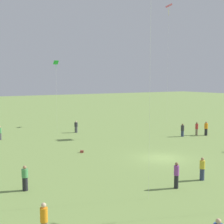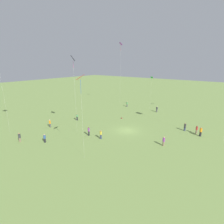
{
  "view_description": "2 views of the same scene",
  "coord_description": "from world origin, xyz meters",
  "px_view_note": "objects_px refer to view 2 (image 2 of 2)",
  "views": [
    {
      "loc": [
        22.36,
        -19.4,
        7.54
      ],
      "look_at": [
        -3.72,
        -3.36,
        4.31
      ],
      "focal_mm": 50.0,
      "sensor_mm": 36.0,
      "label": 1
    },
    {
      "loc": [
        29.56,
        18.49,
        14.07
      ],
      "look_at": [
        2.13,
        -2.42,
        4.19
      ],
      "focal_mm": 28.0,
      "sensor_mm": 36.0,
      "label": 2
    }
  ],
  "objects_px": {
    "person_10": "(20,137)",
    "person_1": "(45,138)",
    "person_8": "(50,123)",
    "picnic_bag_0": "(122,118)",
    "person_6": "(89,131)",
    "person_3": "(164,141)",
    "person_0": "(77,117)",
    "person_11": "(201,132)",
    "kite_3": "(121,47)",
    "kite_4": "(80,80)",
    "person_7": "(157,109)",
    "kite_1": "(73,61)",
    "person_9": "(197,130)",
    "person_4": "(101,135)",
    "person_5": "(185,127)",
    "person_2": "(127,104)",
    "kite_5": "(152,79)"
  },
  "relations": [
    {
      "from": "person_2",
      "to": "picnic_bag_0",
      "type": "distance_m",
      "value": 12.83
    },
    {
      "from": "person_6",
      "to": "person_8",
      "type": "relative_size",
      "value": 1.02
    },
    {
      "from": "person_7",
      "to": "person_8",
      "type": "relative_size",
      "value": 0.93
    },
    {
      "from": "person_6",
      "to": "kite_3",
      "type": "relative_size",
      "value": 0.09
    },
    {
      "from": "person_6",
      "to": "person_3",
      "type": "bearing_deg",
      "value": -81.51
    },
    {
      "from": "person_0",
      "to": "person_1",
      "type": "distance_m",
      "value": 13.02
    },
    {
      "from": "person_1",
      "to": "person_2",
      "type": "bearing_deg",
      "value": -51.99
    },
    {
      "from": "person_1",
      "to": "person_8",
      "type": "bearing_deg",
      "value": -6.86
    },
    {
      "from": "kite_1",
      "to": "kite_3",
      "type": "distance_m",
      "value": 26.99
    },
    {
      "from": "person_10",
      "to": "person_1",
      "type": "bearing_deg",
      "value": -116.04
    },
    {
      "from": "kite_1",
      "to": "person_11",
      "type": "bearing_deg",
      "value": -53.79
    },
    {
      "from": "person_1",
      "to": "picnic_bag_0",
      "type": "height_order",
      "value": "person_1"
    },
    {
      "from": "person_1",
      "to": "kite_4",
      "type": "bearing_deg",
      "value": -142.57
    },
    {
      "from": "person_1",
      "to": "person_7",
      "type": "relative_size",
      "value": 0.95
    },
    {
      "from": "kite_5",
      "to": "person_2",
      "type": "bearing_deg",
      "value": 51.08
    },
    {
      "from": "person_11",
      "to": "person_6",
      "type": "bearing_deg",
      "value": 89.71
    },
    {
      "from": "kite_1",
      "to": "picnic_bag_0",
      "type": "xyz_separation_m",
      "value": [
        -13.43,
        1.89,
        -14.17
      ]
    },
    {
      "from": "person_7",
      "to": "kite_4",
      "type": "xyz_separation_m",
      "value": [
        30.7,
        1.56,
        10.95
      ]
    },
    {
      "from": "person_10",
      "to": "kite_5",
      "type": "xyz_separation_m",
      "value": [
        -34.69,
        9.27,
        8.38
      ]
    },
    {
      "from": "person_10",
      "to": "kite_4",
      "type": "bearing_deg",
      "value": -136.38
    },
    {
      "from": "person_4",
      "to": "picnic_bag_0",
      "type": "height_order",
      "value": "person_4"
    },
    {
      "from": "person_2",
      "to": "person_5",
      "type": "relative_size",
      "value": 1.02
    },
    {
      "from": "person_3",
      "to": "kite_1",
      "type": "xyz_separation_m",
      "value": [
        5.25,
        -16.28,
        13.43
      ]
    },
    {
      "from": "person_2",
      "to": "person_3",
      "type": "relative_size",
      "value": 1.02
    },
    {
      "from": "person_7",
      "to": "kite_1",
      "type": "relative_size",
      "value": 0.11
    },
    {
      "from": "person_1",
      "to": "person_3",
      "type": "distance_m",
      "value": 21.22
    },
    {
      "from": "person_5",
      "to": "kite_1",
      "type": "xyz_separation_m",
      "value": [
        14.68,
        -17.24,
        13.44
      ]
    },
    {
      "from": "person_1",
      "to": "person_5",
      "type": "bearing_deg",
      "value": -97.66
    },
    {
      "from": "kite_1",
      "to": "kite_4",
      "type": "distance_m",
      "value": 10.35
    },
    {
      "from": "kite_4",
      "to": "person_2",
      "type": "bearing_deg",
      "value": -150.33
    },
    {
      "from": "person_1",
      "to": "person_9",
      "type": "relative_size",
      "value": 0.9
    },
    {
      "from": "person_1",
      "to": "person_10",
      "type": "xyz_separation_m",
      "value": [
        2.62,
        -3.88,
        0.08
      ]
    },
    {
      "from": "person_3",
      "to": "person_6",
      "type": "bearing_deg",
      "value": -85.89
    },
    {
      "from": "kite_5",
      "to": "person_4",
      "type": "bearing_deg",
      "value": 140.33
    },
    {
      "from": "person_11",
      "to": "kite_4",
      "type": "height_order",
      "value": "kite_4"
    },
    {
      "from": "person_9",
      "to": "person_10",
      "type": "bearing_deg",
      "value": -74.66
    },
    {
      "from": "person_2",
      "to": "person_6",
      "type": "height_order",
      "value": "person_6"
    },
    {
      "from": "person_4",
      "to": "person_11",
      "type": "height_order",
      "value": "person_11"
    },
    {
      "from": "person_3",
      "to": "kite_3",
      "type": "bearing_deg",
      "value": -146.41
    },
    {
      "from": "person_3",
      "to": "person_8",
      "type": "distance_m",
      "value": 24.55
    },
    {
      "from": "kite_3",
      "to": "person_8",
      "type": "bearing_deg",
      "value": 168.01
    },
    {
      "from": "picnic_bag_0",
      "to": "person_6",
      "type": "bearing_deg",
      "value": 4.17
    },
    {
      "from": "picnic_bag_0",
      "to": "kite_3",
      "type": "bearing_deg",
      "value": -143.67
    },
    {
      "from": "kite_1",
      "to": "person_8",
      "type": "bearing_deg",
      "value": 103.67
    },
    {
      "from": "person_2",
      "to": "person_3",
      "type": "height_order",
      "value": "person_2"
    },
    {
      "from": "person_6",
      "to": "person_11",
      "type": "height_order",
      "value": "person_11"
    },
    {
      "from": "person_10",
      "to": "kite_3",
      "type": "bearing_deg",
      "value": -57.03
    },
    {
      "from": "kite_4",
      "to": "picnic_bag_0",
      "type": "distance_m",
      "value": 23.4
    },
    {
      "from": "person_0",
      "to": "person_1",
      "type": "relative_size",
      "value": 1.08
    },
    {
      "from": "person_11",
      "to": "kite_3",
      "type": "distance_m",
      "value": 34.97
    }
  ]
}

